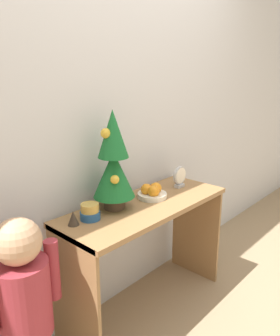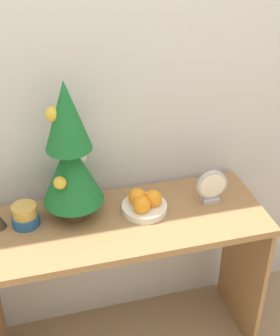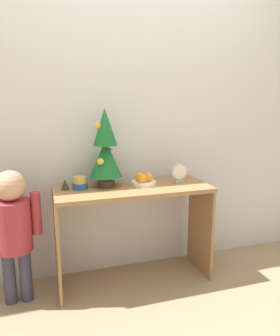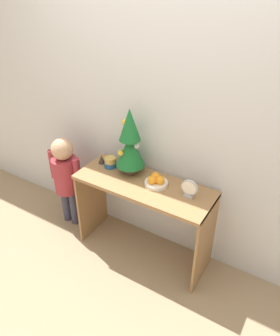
{
  "view_description": "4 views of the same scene",
  "coord_description": "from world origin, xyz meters",
  "px_view_note": "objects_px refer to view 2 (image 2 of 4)",
  "views": [
    {
      "loc": [
        -1.37,
        -0.99,
        1.47
      ],
      "look_at": [
        -0.04,
        0.23,
        0.96
      ],
      "focal_mm": 35.0,
      "sensor_mm": 36.0,
      "label": 1
    },
    {
      "loc": [
        -0.31,
        -1.2,
        1.88
      ],
      "look_at": [
        0.07,
        0.23,
        0.96
      ],
      "focal_mm": 50.0,
      "sensor_mm": 36.0,
      "label": 2
    },
    {
      "loc": [
        -0.64,
        -1.98,
        1.36
      ],
      "look_at": [
        0.05,
        0.21,
        0.87
      ],
      "focal_mm": 35.0,
      "sensor_mm": 36.0,
      "label": 3
    },
    {
      "loc": [
        1.09,
        -1.61,
        2.21
      ],
      "look_at": [
        -0.05,
        0.23,
        0.86
      ],
      "focal_mm": 35.0,
      "sensor_mm": 36.0,
      "label": 4
    }
  ],
  "objects_px": {
    "singing_bowl": "(25,216)",
    "desk_clock": "(212,187)",
    "mini_tree": "(70,154)",
    "fruit_bowl": "(144,204)"
  },
  "relations": [
    {
      "from": "singing_bowl",
      "to": "desk_clock",
      "type": "xyz_separation_m",
      "value": [
        0.75,
        -0.04,
        0.03
      ]
    },
    {
      "from": "desk_clock",
      "to": "mini_tree",
      "type": "bearing_deg",
      "value": 173.85
    },
    {
      "from": "fruit_bowl",
      "to": "singing_bowl",
      "type": "height_order",
      "value": "fruit_bowl"
    },
    {
      "from": "fruit_bowl",
      "to": "desk_clock",
      "type": "relative_size",
      "value": 1.25
    },
    {
      "from": "singing_bowl",
      "to": "desk_clock",
      "type": "distance_m",
      "value": 0.75
    },
    {
      "from": "mini_tree",
      "to": "fruit_bowl",
      "type": "bearing_deg",
      "value": -11.04
    },
    {
      "from": "mini_tree",
      "to": "desk_clock",
      "type": "bearing_deg",
      "value": -6.15
    },
    {
      "from": "singing_bowl",
      "to": "desk_clock",
      "type": "height_order",
      "value": "desk_clock"
    },
    {
      "from": "mini_tree",
      "to": "desk_clock",
      "type": "relative_size",
      "value": 3.85
    },
    {
      "from": "singing_bowl",
      "to": "desk_clock",
      "type": "relative_size",
      "value": 0.73
    }
  ]
}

